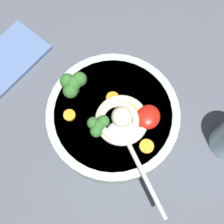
{
  "coord_description": "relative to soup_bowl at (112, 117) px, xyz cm",
  "views": [
    {
      "loc": [
        16.22,
        6.32,
        56.39
      ],
      "look_at": [
        1.3,
        -0.2,
        10.31
      ],
      "focal_mm": 45.52,
      "sensor_mm": 36.0,
      "label": 1
    }
  ],
  "objects": [
    {
      "name": "soup_spoon",
      "position": [
        3.62,
        4.09,
        3.69
      ],
      "size": [
        13.94,
        15.14,
        1.6
      ],
      "rotation": [
        0.0,
        0.0,
        0.85
      ],
      "color": "#B7B7BC",
      "rests_on": "soup_bowl"
    },
    {
      "name": "broccoli_floret_center",
      "position": [
        -1.15,
        -7.74,
        5.39
      ],
      "size": [
        5.05,
        4.34,
        3.99
      ],
      "color": "#7A9E60",
      "rests_on": "soup_bowl"
    },
    {
      "name": "carrot_slice_left",
      "position": [
        3.54,
        -6.39,
        3.15
      ],
      "size": [
        2.04,
        2.04,
        0.53
      ],
      "primitive_type": "cylinder",
      "color": "orange",
      "rests_on": "soup_bowl"
    },
    {
      "name": "table_slab",
      "position": [
        -1.3,
        0.2,
        -5.26
      ],
      "size": [
        112.9,
        112.9,
        4.34
      ],
      "primitive_type": "cube",
      "color": "#474C56",
      "rests_on": "ground"
    },
    {
      "name": "carrot_slice_front",
      "position": [
        -2.29,
        -0.88,
        3.21
      ],
      "size": [
        2.25,
        2.25,
        0.65
      ],
      "primitive_type": "cylinder",
      "color": "orange",
      "rests_on": "soup_bowl"
    },
    {
      "name": "chili_sauce_dollop",
      "position": [
        -1.08,
        6.04,
        3.89
      ],
      "size": [
        4.44,
        4.0,
        2.0
      ],
      "primitive_type": "ellipsoid",
      "color": "#B2190F",
      "rests_on": "soup_bowl"
    },
    {
      "name": "noodle_pile",
      "position": [
        1.0,
        2.03,
        4.13
      ],
      "size": [
        9.93,
        9.73,
        3.99
      ],
      "color": "beige",
      "rests_on": "soup_bowl"
    },
    {
      "name": "carrot_slice_right",
      "position": [
        3.27,
        7.65,
        3.09
      ],
      "size": [
        2.38,
        2.38,
        0.41
      ],
      "primitive_type": "cylinder",
      "color": "orange",
      "rests_on": "soup_bowl"
    },
    {
      "name": "soup_bowl",
      "position": [
        0.0,
        0.0,
        0.0
      ],
      "size": [
        23.28,
        23.28,
        5.97
      ],
      "color": "#9EB2A3",
      "rests_on": "table_slab"
    },
    {
      "name": "broccoli_floret_far",
      "position": [
        3.63,
        -0.89,
        4.88
      ],
      "size": [
        4.01,
        3.45,
        3.17
      ],
      "color": "#7A9E60",
      "rests_on": "soup_bowl"
    },
    {
      "name": "carrot_slice_near_spoon",
      "position": [
        -1.96,
        3.16,
        3.24
      ],
      "size": [
        2.81,
        2.81,
        0.72
      ],
      "primitive_type": "cylinder",
      "color": "orange",
      "rests_on": "soup_bowl"
    },
    {
      "name": "folded_napkin",
      "position": [
        -3.32,
        -25.3,
        -2.69
      ],
      "size": [
        19.02,
        14.43,
        0.8
      ],
      "primitive_type": "cube",
      "rotation": [
        0.0,
        0.0,
        -0.28
      ],
      "color": "#4C6693",
      "rests_on": "table_slab"
    }
  ]
}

